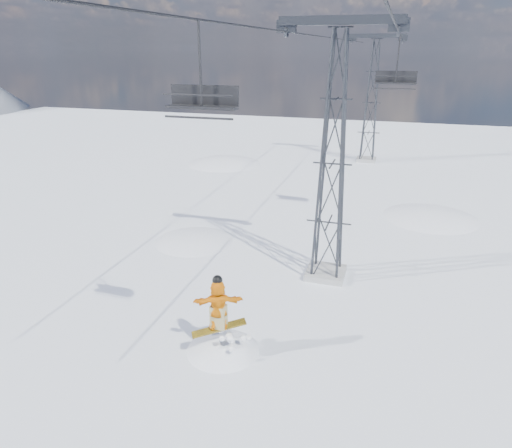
# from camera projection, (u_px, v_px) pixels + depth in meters

# --- Properties ---
(ground) EXTENTS (120.00, 120.00, 0.00)m
(ground) POSITION_uv_depth(u_px,v_px,m) (263.00, 380.00, 15.01)
(ground) COLOR white
(ground) RESTS_ON ground
(snow_terrain) EXTENTS (39.00, 37.00, 22.00)m
(snow_terrain) POSITION_uv_depth(u_px,v_px,m) (278.00, 298.00, 38.71)
(snow_terrain) COLOR white
(snow_terrain) RESTS_ON ground
(lift_tower_near) EXTENTS (5.20, 1.80, 11.43)m
(lift_tower_near) POSITION_uv_depth(u_px,v_px,m) (332.00, 164.00, 19.95)
(lift_tower_near) COLOR #999999
(lift_tower_near) RESTS_ON ground
(lift_tower_far) EXTENTS (5.20, 1.80, 11.43)m
(lift_tower_far) POSITION_uv_depth(u_px,v_px,m) (371.00, 103.00, 42.24)
(lift_tower_far) COLOR #999999
(lift_tower_far) RESTS_ON ground
(haul_cables) EXTENTS (4.46, 51.00, 0.06)m
(haul_cables) POSITION_uv_depth(u_px,v_px,m) (364.00, 37.00, 28.27)
(haul_cables) COLOR black
(haul_cables) RESTS_ON ground
(snowboarder_jump) EXTENTS (4.40, 4.40, 7.11)m
(snowboarder_jump) POSITION_uv_depth(u_px,v_px,m) (224.00, 386.00, 17.10)
(snowboarder_jump) COLOR white
(snowboarder_jump) RESTS_ON ground
(lift_chair_near) EXTENTS (1.83, 0.53, 2.27)m
(lift_chair_near) POSITION_uv_depth(u_px,v_px,m) (202.00, 99.00, 11.42)
(lift_chair_near) COLOR black
(lift_chair_near) RESTS_ON ground
(lift_chair_mid) EXTENTS (2.16, 0.62, 2.68)m
(lift_chair_mid) POSITION_uv_depth(u_px,v_px,m) (396.00, 79.00, 24.44)
(lift_chair_mid) COLOR black
(lift_chair_mid) RESTS_ON ground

